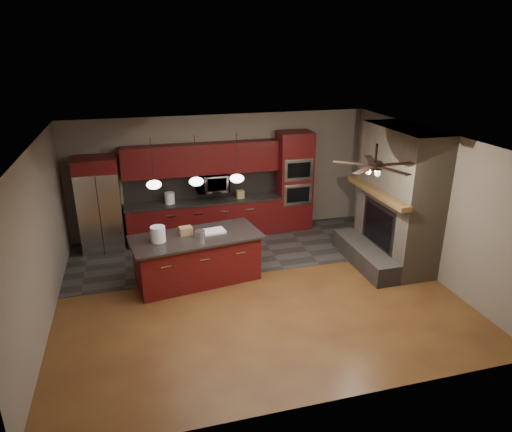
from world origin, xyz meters
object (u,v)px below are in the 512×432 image
object	(u,v)px
paint_tray	(214,231)
counter_bucket	(170,198)
kitchen_island	(197,258)
microwave	(212,183)
white_bucket	(158,234)
counter_box	(240,194)
oven_tower	(294,181)
refrigerator	(100,205)
cardboard_box	(186,231)
paint_can	(200,234)

from	to	relation	value
paint_tray	counter_bucket	world-z (taller)	counter_bucket
kitchen_island	counter_bucket	xyz separation A→B (m)	(-0.29, 2.06, 0.56)
microwave	counter_bucket	distance (m)	1.02
white_bucket	counter_box	bearing A→B (deg)	45.75
oven_tower	white_bucket	distance (m)	3.97
oven_tower	counter_bucket	xyz separation A→B (m)	(-2.96, 0.01, -0.16)
counter_box	white_bucket	bearing A→B (deg)	-137.00
refrigerator	cardboard_box	bearing A→B (deg)	-48.92
cardboard_box	counter_box	distance (m)	2.41
counter_box	oven_tower	bearing A→B (deg)	-0.93
paint_tray	oven_tower	bearing A→B (deg)	31.96
refrigerator	counter_box	size ratio (longest dim) A/B	11.08
oven_tower	microwave	distance (m)	1.98
paint_can	paint_tray	size ratio (longest dim) A/B	0.45
microwave	counter_box	bearing A→B (deg)	-8.91
refrigerator	paint_can	world-z (taller)	refrigerator
kitchen_island	cardboard_box	bearing A→B (deg)	135.76
white_bucket	kitchen_island	bearing A→B (deg)	5.20
oven_tower	cardboard_box	bearing A→B (deg)	-145.81
kitchen_island	counter_bucket	distance (m)	2.15
paint_tray	cardboard_box	distance (m)	0.53
oven_tower	microwave	bearing A→B (deg)	178.34
paint_tray	counter_box	bearing A→B (deg)	54.74
microwave	kitchen_island	distance (m)	2.37
refrigerator	kitchen_island	world-z (taller)	refrigerator
oven_tower	white_bucket	bearing A→B (deg)	-147.78
refrigerator	kitchen_island	bearing A→B (deg)	-47.87
microwave	counter_box	xyz separation A→B (m)	(0.64, -0.10, -0.31)
microwave	white_bucket	size ratio (longest dim) A/B	2.54
refrigerator	oven_tower	bearing A→B (deg)	0.95
refrigerator	white_bucket	distance (m)	2.32
white_bucket	paint_can	xyz separation A→B (m)	(0.77, -0.01, -0.08)
oven_tower	kitchen_island	size ratio (longest dim) A/B	0.94
refrigerator	cardboard_box	distance (m)	2.46
oven_tower	cardboard_box	world-z (taller)	oven_tower
oven_tower	microwave	world-z (taller)	oven_tower
refrigerator	kitchen_island	distance (m)	2.73
oven_tower	cardboard_box	size ratio (longest dim) A/B	9.94
counter_bucket	paint_can	bearing A→B (deg)	-80.20
microwave	oven_tower	bearing A→B (deg)	-1.66
microwave	refrigerator	world-z (taller)	refrigerator
kitchen_island	paint_can	size ratio (longest dim) A/B	13.47
counter_bucket	counter_box	bearing A→B (deg)	-1.77
cardboard_box	counter_box	bearing A→B (deg)	42.82
refrigerator	counter_box	distance (m)	3.12
oven_tower	paint_can	distance (m)	3.35
counter_bucket	counter_box	xyz separation A→B (m)	(1.62, -0.05, -0.03)
paint_tray	counter_box	distance (m)	2.14
paint_can	cardboard_box	size ratio (longest dim) A/B	0.79
microwave	paint_can	size ratio (longest dim) A/B	3.88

